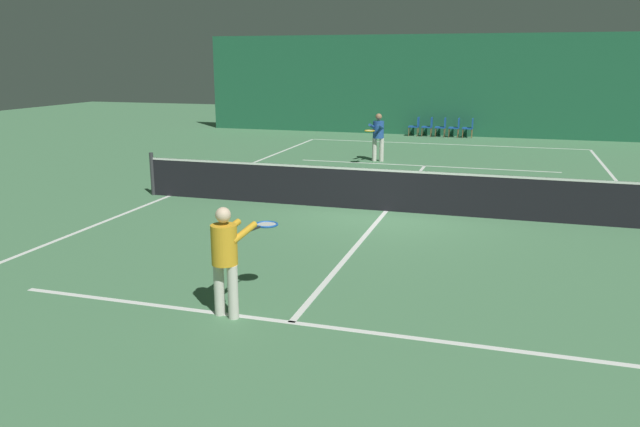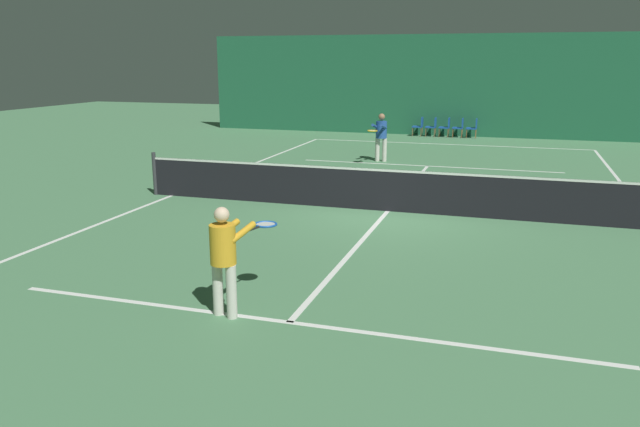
{
  "view_description": "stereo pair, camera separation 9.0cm",
  "coord_description": "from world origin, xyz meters",
  "px_view_note": "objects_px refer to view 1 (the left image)",
  "views": [
    {
      "loc": [
        2.55,
        -13.47,
        3.32
      ],
      "look_at": [
        -0.36,
        -3.95,
        0.85
      ],
      "focal_mm": 35.0,
      "sensor_mm": 36.0,
      "label": 1
    },
    {
      "loc": [
        2.63,
        -13.44,
        3.32
      ],
      "look_at": [
        -0.36,
        -3.95,
        0.85
      ],
      "focal_mm": 35.0,
      "sensor_mm": 36.0,
      "label": 2
    }
  ],
  "objects_px": {
    "player_near": "(227,253)",
    "tennis_net": "(387,189)",
    "courtside_chair_3": "(456,126)",
    "courtside_chair_2": "(442,126)",
    "courtside_chair_1": "(429,125)",
    "player_far": "(378,134)",
    "courtside_chair_4": "(469,127)",
    "courtside_chair_0": "(416,125)"
  },
  "relations": [
    {
      "from": "player_near",
      "to": "tennis_net",
      "type": "bearing_deg",
      "value": 6.31
    },
    {
      "from": "tennis_net",
      "to": "courtside_chair_3",
      "type": "xyz_separation_m",
      "value": [
        0.26,
        14.33,
        -0.03
      ]
    },
    {
      "from": "courtside_chair_2",
      "to": "courtside_chair_3",
      "type": "bearing_deg",
      "value": 90.0
    },
    {
      "from": "tennis_net",
      "to": "courtside_chair_1",
      "type": "relative_size",
      "value": 14.29
    },
    {
      "from": "courtside_chair_2",
      "to": "tennis_net",
      "type": "bearing_deg",
      "value": 1.3
    },
    {
      "from": "player_far",
      "to": "courtside_chair_3",
      "type": "height_order",
      "value": "player_far"
    },
    {
      "from": "courtside_chair_4",
      "to": "tennis_net",
      "type": "bearing_deg",
      "value": -3.38
    },
    {
      "from": "courtside_chair_2",
      "to": "player_far",
      "type": "bearing_deg",
      "value": -10.02
    },
    {
      "from": "courtside_chair_4",
      "to": "courtside_chair_3",
      "type": "bearing_deg",
      "value": -90.0
    },
    {
      "from": "courtside_chair_4",
      "to": "courtside_chair_1",
      "type": "bearing_deg",
      "value": -90.0
    },
    {
      "from": "courtside_chair_1",
      "to": "courtside_chair_4",
      "type": "distance_m",
      "value": 1.76
    },
    {
      "from": "tennis_net",
      "to": "player_far",
      "type": "height_order",
      "value": "player_far"
    },
    {
      "from": "player_near",
      "to": "courtside_chair_0",
      "type": "distance_m",
      "value": 20.75
    },
    {
      "from": "courtside_chair_0",
      "to": "player_near",
      "type": "bearing_deg",
      "value": 1.71
    },
    {
      "from": "courtside_chair_0",
      "to": "courtside_chair_2",
      "type": "relative_size",
      "value": 1.0
    },
    {
      "from": "player_far",
      "to": "courtside_chair_3",
      "type": "bearing_deg",
      "value": 170.8
    },
    {
      "from": "tennis_net",
      "to": "courtside_chair_1",
      "type": "bearing_deg",
      "value": 93.63
    },
    {
      "from": "player_far",
      "to": "courtside_chair_1",
      "type": "distance_m",
      "value": 7.52
    },
    {
      "from": "player_near",
      "to": "courtside_chair_2",
      "type": "distance_m",
      "value": 20.75
    },
    {
      "from": "courtside_chair_0",
      "to": "courtside_chair_4",
      "type": "xyz_separation_m",
      "value": [
        2.34,
        0.0,
        0.0
      ]
    },
    {
      "from": "courtside_chair_2",
      "to": "courtside_chair_3",
      "type": "xyz_separation_m",
      "value": [
        0.59,
        0.0,
        0.0
      ]
    },
    {
      "from": "player_near",
      "to": "courtside_chair_4",
      "type": "bearing_deg",
      "value": 9.35
    },
    {
      "from": "courtside_chair_2",
      "to": "courtside_chair_3",
      "type": "height_order",
      "value": "same"
    },
    {
      "from": "tennis_net",
      "to": "courtside_chair_4",
      "type": "relative_size",
      "value": 14.29
    },
    {
      "from": "tennis_net",
      "to": "courtside_chair_1",
      "type": "distance_m",
      "value": 14.36
    },
    {
      "from": "courtside_chair_3",
      "to": "courtside_chair_4",
      "type": "height_order",
      "value": "same"
    },
    {
      "from": "player_near",
      "to": "courtside_chair_2",
      "type": "height_order",
      "value": "player_near"
    },
    {
      "from": "courtside_chair_3",
      "to": "tennis_net",
      "type": "bearing_deg",
      "value": -1.04
    },
    {
      "from": "courtside_chair_0",
      "to": "player_far",
      "type": "bearing_deg",
      "value": -1.15
    },
    {
      "from": "tennis_net",
      "to": "courtside_chair_2",
      "type": "bearing_deg",
      "value": 91.3
    },
    {
      "from": "courtside_chair_1",
      "to": "courtside_chair_2",
      "type": "distance_m",
      "value": 0.59
    },
    {
      "from": "player_near",
      "to": "courtside_chair_1",
      "type": "distance_m",
      "value": 20.74
    },
    {
      "from": "tennis_net",
      "to": "courtside_chair_0",
      "type": "height_order",
      "value": "tennis_net"
    },
    {
      "from": "courtside_chair_1",
      "to": "courtside_chair_2",
      "type": "height_order",
      "value": "same"
    },
    {
      "from": "tennis_net",
      "to": "courtside_chair_2",
      "type": "xyz_separation_m",
      "value": [
        -0.32,
        14.33,
        -0.03
      ]
    },
    {
      "from": "player_far",
      "to": "courtside_chair_3",
      "type": "distance_m",
      "value": 7.72
    },
    {
      "from": "player_near",
      "to": "player_far",
      "type": "xyz_separation_m",
      "value": [
        -0.77,
        13.27,
        0.05
      ]
    },
    {
      "from": "player_near",
      "to": "courtside_chair_0",
      "type": "bearing_deg",
      "value": 15.81
    },
    {
      "from": "courtside_chair_4",
      "to": "courtside_chair_2",
      "type": "bearing_deg",
      "value": -90.0
    },
    {
      "from": "player_near",
      "to": "courtside_chair_2",
      "type": "bearing_deg",
      "value": 12.58
    },
    {
      "from": "player_far",
      "to": "courtside_chair_2",
      "type": "bearing_deg",
      "value": 175.09
    },
    {
      "from": "courtside_chair_0",
      "to": "courtside_chair_3",
      "type": "distance_m",
      "value": 1.76
    }
  ]
}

